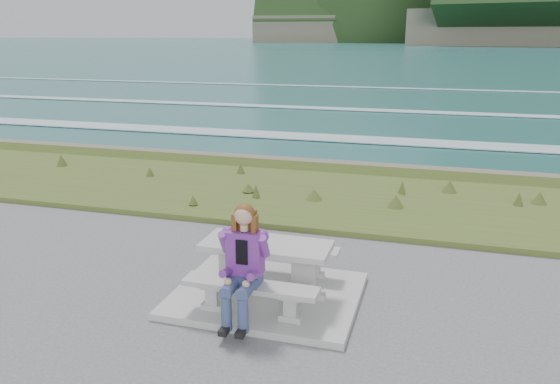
% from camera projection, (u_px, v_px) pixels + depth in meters
% --- Properties ---
extents(concrete_slab, '(2.60, 2.10, 0.10)m').
position_uv_depth(concrete_slab, '(267.00, 295.00, 7.81)').
color(concrete_slab, '#A2A29D').
rests_on(concrete_slab, ground).
extents(picnic_table, '(1.80, 0.75, 0.75)m').
position_uv_depth(picnic_table, '(267.00, 254.00, 7.64)').
color(picnic_table, '#A2A29D').
rests_on(picnic_table, concrete_slab).
extents(bench_landward, '(1.80, 0.35, 0.45)m').
position_uv_depth(bench_landward, '(250.00, 291.00, 7.06)').
color(bench_landward, '#A2A29D').
rests_on(bench_landward, concrete_slab).
extents(bench_seaward, '(1.80, 0.35, 0.45)m').
position_uv_depth(bench_seaward, '(281.00, 251.00, 8.35)').
color(bench_seaward, '#A2A29D').
rests_on(bench_seaward, concrete_slab).
extents(grass_verge, '(160.00, 4.50, 0.22)m').
position_uv_depth(grass_verge, '(333.00, 200.00, 12.43)').
color(grass_verge, '#405520').
rests_on(grass_verge, ground).
extents(shore_drop, '(160.00, 0.80, 2.20)m').
position_uv_depth(shore_drop, '(353.00, 171.00, 15.11)').
color(shore_drop, brown).
rests_on(shore_drop, ground).
extents(ocean, '(1600.00, 1600.00, 0.09)m').
position_uv_depth(ocean, '(399.00, 132.00, 31.43)').
color(ocean, '#215D5F').
rests_on(ocean, ground).
extents(seated_woman, '(0.46, 0.79, 1.52)m').
position_uv_depth(seated_woman, '(242.00, 280.00, 6.88)').
color(seated_woman, navy).
rests_on(seated_woman, concrete_slab).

